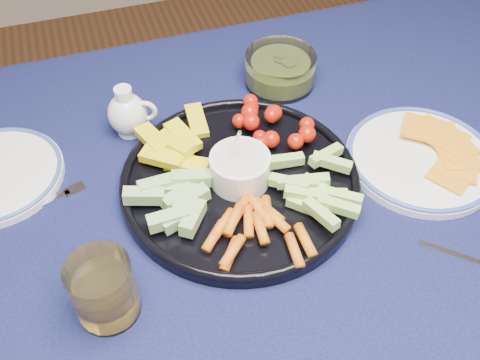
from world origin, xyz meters
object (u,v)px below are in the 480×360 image
object	(u,v)px
dining_table	(287,260)
cheese_plate	(422,157)
pickle_bowl	(280,71)
creamer_pitcher	(128,113)
crudite_platter	(239,178)
juice_tumbler	(105,292)

from	to	relation	value
dining_table	cheese_plate	bearing A→B (deg)	12.55
pickle_bowl	cheese_plate	distance (m)	0.30
creamer_pitcher	crudite_platter	bearing A→B (deg)	-53.32
pickle_bowl	cheese_plate	xyz separation A→B (m)	(0.14, -0.26, -0.01)
creamer_pitcher	juice_tumbler	bearing A→B (deg)	-105.13
dining_table	pickle_bowl	xyz separation A→B (m)	(0.11, 0.32, 0.11)
crudite_platter	juice_tumbler	xyz separation A→B (m)	(-0.22, -0.15, 0.02)
cheese_plate	dining_table	bearing A→B (deg)	-167.45
crudite_platter	pickle_bowl	size ratio (longest dim) A/B	2.82
creamer_pitcher	cheese_plate	xyz separation A→B (m)	(0.43, -0.22, -0.03)
cheese_plate	juice_tumbler	bearing A→B (deg)	-168.49
crudite_platter	cheese_plate	bearing A→B (deg)	-7.73
dining_table	pickle_bowl	bearing A→B (deg)	71.75
cheese_plate	juice_tumbler	xyz separation A→B (m)	(-0.52, -0.11, 0.03)
cheese_plate	creamer_pitcher	bearing A→B (deg)	152.89
crudite_platter	cheese_plate	size ratio (longest dim) A/B	1.53
pickle_bowl	cheese_plate	bearing A→B (deg)	-61.96
dining_table	juice_tumbler	size ratio (longest dim) A/B	17.59
pickle_bowl	creamer_pitcher	bearing A→B (deg)	-171.08
crudite_platter	cheese_plate	xyz separation A→B (m)	(0.29, -0.04, -0.01)
pickle_bowl	juice_tumbler	bearing A→B (deg)	-135.44
dining_table	pickle_bowl	size ratio (longest dim) A/B	12.86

